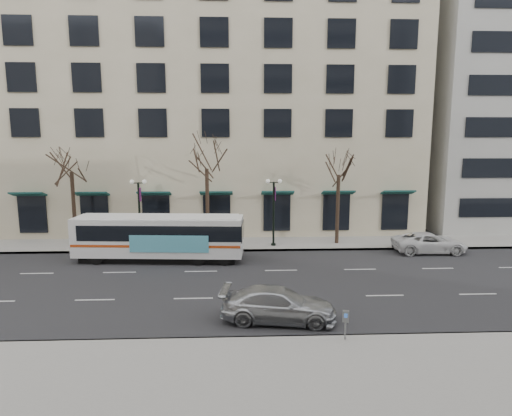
{
  "coord_description": "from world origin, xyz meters",
  "views": [
    {
      "loc": [
        2.36,
        -23.41,
        8.05
      ],
      "look_at": [
        3.42,
        2.11,
        4.0
      ],
      "focal_mm": 30.0,
      "sensor_mm": 36.0,
      "label": 1
    }
  ],
  "objects": [
    {
      "name": "lamp_post_left",
      "position": [
        -4.99,
        8.2,
        2.94
      ],
      "size": [
        1.22,
        0.45,
        5.21
      ],
      "color": "black",
      "rests_on": "ground"
    },
    {
      "name": "ground",
      "position": [
        0.0,
        0.0,
        0.0
      ],
      "size": [
        160.0,
        160.0,
        0.0
      ],
      "primitive_type": "plane",
      "color": "black",
      "rests_on": "ground"
    },
    {
      "name": "building_hotel",
      "position": [
        -2.0,
        21.0,
        12.0
      ],
      "size": [
        40.0,
        20.0,
        24.0
      ],
      "primitive_type": "cube",
      "color": "#B5AA8A",
      "rests_on": "ground"
    },
    {
      "name": "tree_far_mid",
      "position": [
        0.0,
        8.8,
        6.91
      ],
      "size": [
        3.6,
        3.6,
        8.55
      ],
      "color": "black",
      "rests_on": "ground"
    },
    {
      "name": "city_bus",
      "position": [
        -2.91,
        4.92,
        1.67
      ],
      "size": [
        11.4,
        3.23,
        3.05
      ],
      "rotation": [
        0.0,
        0.0,
        -0.07
      ],
      "color": "white",
      "rests_on": "ground"
    },
    {
      "name": "silver_car",
      "position": [
        4.13,
        -5.19,
        0.75
      ],
      "size": [
        5.43,
        2.78,
        1.51
      ],
      "primitive_type": "imported",
      "rotation": [
        0.0,
        0.0,
        1.44
      ],
      "color": "#B5B8BD",
      "rests_on": "ground"
    },
    {
      "name": "lamp_post_right",
      "position": [
        5.01,
        8.2,
        2.94
      ],
      "size": [
        1.22,
        0.45,
        5.21
      ],
      "color": "black",
      "rests_on": "ground"
    },
    {
      "name": "sidewalk_far",
      "position": [
        5.0,
        9.0,
        0.07
      ],
      "size": [
        80.0,
        4.0,
        0.15
      ],
      "primitive_type": "cube",
      "color": "gray",
      "rests_on": "ground"
    },
    {
      "name": "white_pickup",
      "position": [
        16.17,
        6.2,
        0.72
      ],
      "size": [
        5.22,
        2.49,
        1.44
      ],
      "primitive_type": "imported",
      "rotation": [
        0.0,
        0.0,
        1.55
      ],
      "color": "silver",
      "rests_on": "ground"
    },
    {
      "name": "pay_station",
      "position": [
        6.6,
        -7.45,
        1.02
      ],
      "size": [
        0.29,
        0.22,
        1.2
      ],
      "rotation": [
        0.0,
        0.0,
        -0.25
      ],
      "color": "slate",
      "rests_on": "sidewalk_near"
    },
    {
      "name": "tree_far_right",
      "position": [
        10.0,
        8.8,
        6.42
      ],
      "size": [
        3.6,
        3.6,
        8.06
      ],
      "color": "black",
      "rests_on": "ground"
    },
    {
      "name": "tree_far_left",
      "position": [
        -10.0,
        8.8,
        6.7
      ],
      "size": [
        3.6,
        3.6,
        8.34
      ],
      "color": "black",
      "rests_on": "ground"
    }
  ]
}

